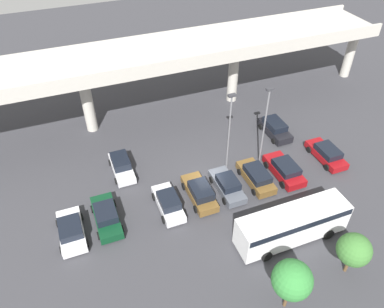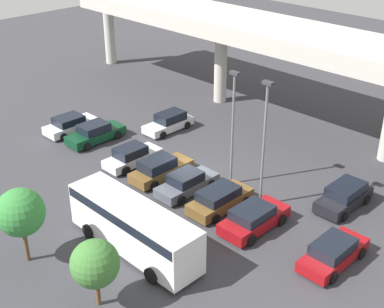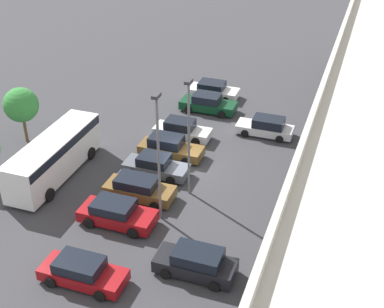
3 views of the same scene
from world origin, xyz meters
name	(u,v)px [view 3 (image 3 of 3)]	position (x,y,z in m)	size (l,w,h in m)	color
ground_plane	(182,169)	(0.00, 0.00, 0.00)	(110.19, 110.19, 0.00)	#38383D
highway_overpass	(381,107)	(0.00, 12.65, 7.05)	(52.61, 7.14, 8.42)	#BCB7AD
parked_car_0	(213,90)	(-12.67, -1.58, 0.69)	(2.17, 4.53, 1.46)	silver
parked_car_1	(208,103)	(-9.74, -1.15, 0.72)	(2.13, 4.88, 1.56)	#0C381E
parked_car_2	(266,127)	(-7.12, 4.61, 0.71)	(1.99, 4.54, 1.53)	silver
parked_car_3	(182,130)	(-4.43, -1.62, 0.72)	(2.00, 4.56, 1.54)	silver
parked_car_4	(170,147)	(-1.45, -1.48, 0.76)	(2.08, 4.82, 1.63)	brown
parked_car_5	(156,166)	(1.25, -1.49, 0.70)	(2.05, 4.66, 1.51)	#515660
parked_car_6	(139,188)	(4.25, -1.44, 0.73)	(2.10, 4.69, 1.51)	brown
parked_car_7	(117,213)	(7.21, -1.61, 0.74)	(2.25, 4.77, 1.54)	maroon
parked_car_8	(196,263)	(9.81, 4.49, 0.76)	(2.09, 4.49, 1.58)	black
parked_car_9	(82,272)	(12.44, -1.07, 0.70)	(2.11, 4.74, 1.47)	maroon
shuttle_bus	(54,154)	(3.69, -8.11, 1.74)	(9.17, 2.69, 2.91)	white
lamp_post_near_aisle	(158,150)	(5.83, 0.77, 4.98)	(0.70, 0.35, 8.56)	slate
lamp_post_mid_lot	(189,130)	(2.62, 1.51, 4.81)	(0.70, 0.35, 8.23)	slate
tree_front_left	(21,105)	(0.19, -12.97, 3.17)	(2.69, 2.69, 4.53)	brown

